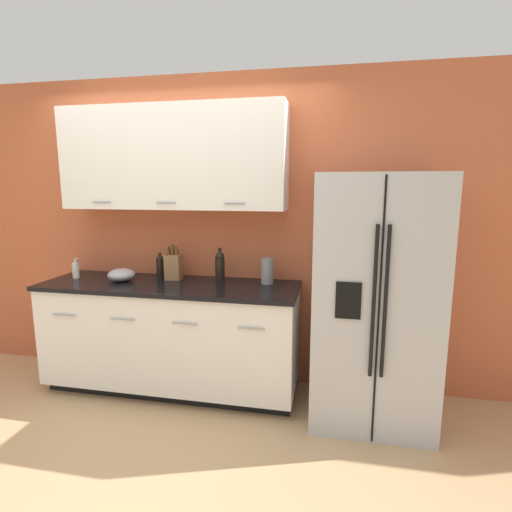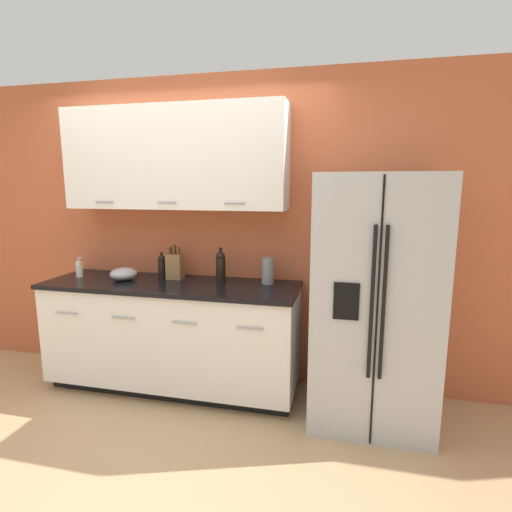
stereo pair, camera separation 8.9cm
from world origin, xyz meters
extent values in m
plane|color=tan|center=(0.00, 0.00, 0.00)|extent=(14.00, 14.00, 0.00)
cube|color=#BC5B38|center=(0.00, 1.34, 1.30)|extent=(10.00, 0.05, 2.60)
cube|color=white|center=(-0.03, 1.15, 1.92)|extent=(1.85, 0.32, 0.81)
cylinder|color=#99999E|center=(-0.58, 0.98, 1.57)|extent=(0.16, 0.01, 0.01)
cylinder|color=#99999E|center=(-0.03, 0.98, 1.57)|extent=(0.16, 0.01, 0.01)
cylinder|color=#99999E|center=(0.53, 0.98, 1.57)|extent=(0.16, 0.01, 0.01)
cube|color=black|center=(-0.03, 1.03, 0.04)|extent=(2.03, 0.54, 0.09)
cube|color=white|center=(-0.03, 0.99, 0.49)|extent=(2.07, 0.62, 0.79)
cube|color=black|center=(-0.03, 0.98, 0.90)|extent=(2.10, 0.64, 0.03)
cylinder|color=#99999E|center=(-0.77, 0.67, 0.71)|extent=(0.20, 0.01, 0.01)
cylinder|color=#99999E|center=(-0.28, 0.67, 0.71)|extent=(0.20, 0.01, 0.01)
cylinder|color=#99999E|center=(0.22, 0.67, 0.71)|extent=(0.20, 0.01, 0.01)
cylinder|color=#99999E|center=(0.72, 0.67, 0.71)|extent=(0.20, 0.01, 0.01)
cube|color=#B2B2B5|center=(1.57, 0.93, 0.89)|extent=(0.85, 0.74, 1.78)
cube|color=black|center=(1.57, 0.56, 0.89)|extent=(0.01, 0.01, 1.75)
cylinder|color=black|center=(1.53, 0.55, 0.98)|extent=(0.02, 0.02, 0.98)
cylinder|color=black|center=(1.60, 0.55, 0.98)|extent=(0.02, 0.02, 0.98)
cube|color=black|center=(1.38, 0.56, 0.98)|extent=(0.16, 0.01, 0.24)
cube|color=olive|center=(-0.05, 1.13, 1.03)|extent=(0.13, 0.10, 0.21)
cylinder|color=brown|center=(-0.08, 1.14, 1.16)|extent=(0.02, 0.03, 0.07)
cylinder|color=brown|center=(-0.08, 1.12, 1.16)|extent=(0.02, 0.03, 0.06)
cylinder|color=brown|center=(-0.05, 1.14, 1.18)|extent=(0.02, 0.04, 0.09)
cylinder|color=brown|center=(-0.05, 1.12, 1.17)|extent=(0.02, 0.04, 0.09)
cylinder|color=brown|center=(-0.01, 1.14, 1.16)|extent=(0.02, 0.03, 0.06)
cylinder|color=brown|center=(-0.01, 1.12, 1.17)|extent=(0.02, 0.03, 0.08)
cylinder|color=black|center=(0.36, 1.12, 1.02)|extent=(0.08, 0.08, 0.20)
sphere|color=black|center=(0.36, 1.12, 1.13)|extent=(0.07, 0.07, 0.07)
cylinder|color=black|center=(0.36, 1.12, 1.15)|extent=(0.03, 0.03, 0.07)
cylinder|color=black|center=(0.36, 1.12, 1.19)|extent=(0.03, 0.03, 0.02)
cylinder|color=silver|center=(-0.89, 1.01, 0.99)|extent=(0.06, 0.06, 0.13)
cylinder|color=#B2B2B5|center=(-0.89, 1.01, 1.07)|extent=(0.02, 0.02, 0.04)
cylinder|color=#B2B2B5|center=(-0.87, 1.01, 1.09)|extent=(0.03, 0.01, 0.01)
cylinder|color=black|center=(-0.17, 1.14, 1.00)|extent=(0.07, 0.07, 0.16)
sphere|color=black|center=(-0.17, 1.14, 1.09)|extent=(0.06, 0.06, 0.06)
cylinder|color=black|center=(-0.17, 1.14, 1.10)|extent=(0.02, 0.02, 0.05)
cylinder|color=black|center=(-0.17, 1.14, 1.14)|extent=(0.02, 0.02, 0.01)
cylinder|color=gray|center=(0.75, 1.15, 1.02)|extent=(0.10, 0.10, 0.20)
cylinder|color=gray|center=(0.75, 1.15, 1.12)|extent=(0.10, 0.10, 0.01)
sphere|color=gray|center=(0.75, 1.15, 1.14)|extent=(0.02, 0.02, 0.02)
ellipsoid|color=#A3A3A5|center=(-0.45, 0.99, 0.97)|extent=(0.22, 0.22, 0.11)
camera|label=1|loc=(1.28, -1.95, 1.70)|focal=28.00mm
camera|label=2|loc=(1.37, -1.94, 1.70)|focal=28.00mm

